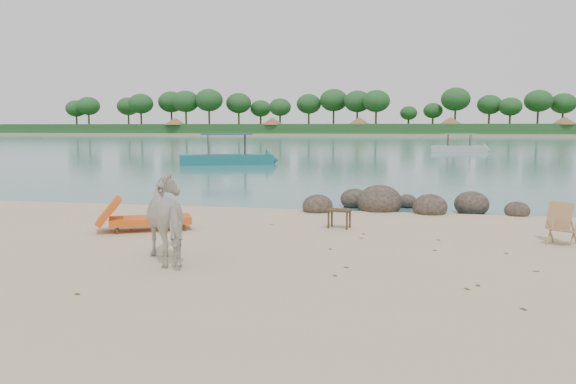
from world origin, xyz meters
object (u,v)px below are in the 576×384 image
(cow, at_px, (173,220))
(lounge_chair, at_px, (150,217))
(boulders, at_px, (399,204))
(deck_chair, at_px, (563,225))
(side_table, at_px, (339,220))
(boat_near, at_px, (227,139))

(cow, distance_m, lounge_chair, 3.20)
(boulders, distance_m, cow, 8.13)
(boulders, xyz_separation_m, cow, (-3.95, -7.09, 0.58))
(boulders, height_order, deck_chair, deck_chair)
(boulders, bearing_deg, lounge_chair, -142.01)
(cow, height_order, lounge_chair, cow)
(cow, xyz_separation_m, lounge_chair, (-1.69, 2.68, -0.42))
(cow, bearing_deg, side_table, -164.38)
(cow, relative_size, boat_near, 0.27)
(side_table, bearing_deg, cow, -113.71)
(boulders, relative_size, lounge_chair, 2.70)
(lounge_chair, bearing_deg, side_table, -12.39)
(side_table, xyz_separation_m, deck_chair, (4.63, -0.94, 0.20))
(cow, bearing_deg, boat_near, -114.74)
(cow, relative_size, side_table, 3.27)
(lounge_chair, bearing_deg, boat_near, 76.42)
(cow, bearing_deg, deck_chair, 161.34)
(cow, xyz_separation_m, side_table, (2.57, 3.78, -0.54))
(boulders, bearing_deg, boat_near, 120.65)
(deck_chair, relative_size, boat_near, 0.12)
(side_table, height_order, boat_near, boat_near)
(side_table, bearing_deg, boat_near, 124.24)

